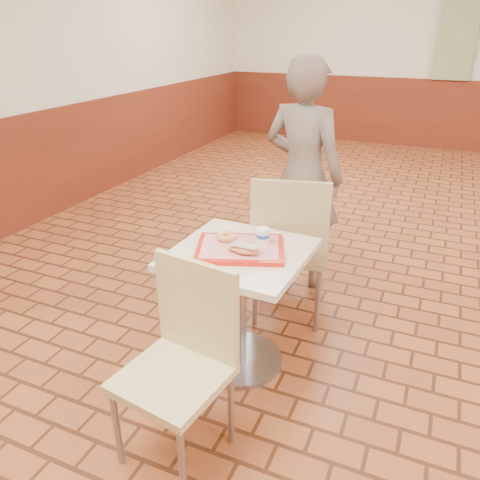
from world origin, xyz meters
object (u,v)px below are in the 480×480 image
at_px(chair_main_front, 183,354).
at_px(ring_donut, 226,236).
at_px(long_john_donut, 244,249).
at_px(chair_main_back, 290,243).
at_px(customer, 303,176).
at_px(serving_tray, 240,249).
at_px(paper_cup, 263,236).
at_px(main_table, 240,290).

bearing_deg(chair_main_front, ring_donut, 107.14).
bearing_deg(long_john_donut, chair_main_back, 84.57).
height_order(chair_main_back, long_john_donut, chair_main_back).
distance_m(chair_main_back, customer, 0.60).
height_order(serving_tray, paper_cup, paper_cup).
xyz_separation_m(main_table, chair_main_front, (0.00, -0.60, 0.02)).
distance_m(chair_main_front, ring_donut, 0.70).
bearing_deg(main_table, long_john_donut, -54.30).
xyz_separation_m(customer, paper_cup, (0.08, -0.98, -0.03)).
distance_m(serving_tray, paper_cup, 0.13).
xyz_separation_m(main_table, serving_tray, (0.00, -0.00, 0.24)).
bearing_deg(serving_tray, ring_donut, 154.15).
distance_m(main_table, long_john_donut, 0.28).
height_order(main_table, paper_cup, paper_cup).
bearing_deg(chair_main_back, paper_cup, 75.01).
bearing_deg(chair_main_front, paper_cup, 90.80).
bearing_deg(main_table, serving_tray, -90.00).
bearing_deg(serving_tray, paper_cup, 37.92).
bearing_deg(main_table, ring_donut, 154.15).
relative_size(main_table, serving_tray, 1.60).
relative_size(customer, serving_tray, 3.66).
relative_size(chair_main_front, long_john_donut, 5.50).
distance_m(customer, serving_tray, 1.05).
height_order(chair_main_front, ring_donut, chair_main_front).
distance_m(ring_donut, long_john_donut, 0.18).
distance_m(main_table, customer, 1.10).
distance_m(chair_main_back, paper_cup, 0.49).
xyz_separation_m(main_table, chair_main_back, (0.10, 0.51, 0.07)).
relative_size(serving_tray, long_john_donut, 2.72).
xyz_separation_m(ring_donut, long_john_donut, (0.15, -0.11, 0.01)).
bearing_deg(paper_cup, chair_main_front, -97.53).
bearing_deg(long_john_donut, customer, 92.09).
xyz_separation_m(chair_main_back, serving_tray, (-0.10, -0.51, 0.17)).
distance_m(main_table, chair_main_front, 0.60).
distance_m(main_table, paper_cup, 0.32).
distance_m(customer, paper_cup, 0.98).
distance_m(main_table, serving_tray, 0.24).
relative_size(long_john_donut, paper_cup, 1.89).
height_order(ring_donut, long_john_donut, long_john_donut).
relative_size(main_table, customer, 0.44).
relative_size(main_table, ring_donut, 6.58).
height_order(chair_main_front, long_john_donut, chair_main_front).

